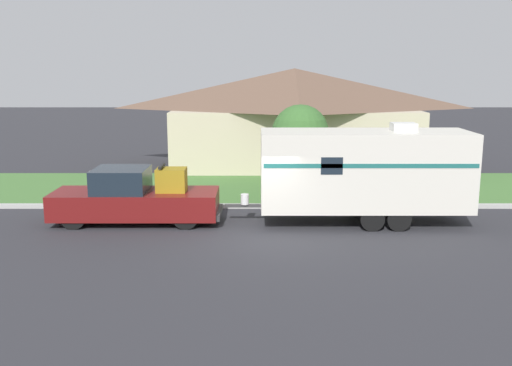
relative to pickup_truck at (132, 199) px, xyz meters
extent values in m
plane|color=#2D2D33|center=(4.29, -1.64, -0.86)|extent=(120.00, 120.00, 0.00)
cube|color=#ADADA8|center=(4.29, 2.11, -0.79)|extent=(80.00, 0.30, 0.14)
cube|color=#477538|center=(4.29, 5.76, -0.84)|extent=(80.00, 7.00, 0.03)
cube|color=beige|center=(6.23, 11.75, 0.70)|extent=(12.76, 6.35, 3.12)
pyramid|color=brown|center=(6.23, 11.75, 3.32)|extent=(13.78, 6.86, 2.12)
cube|color=#4C3828|center=(6.23, 8.61, 0.19)|extent=(1.00, 0.06, 2.10)
cylinder|color=black|center=(-1.90, -0.80, -0.42)|extent=(0.87, 0.28, 0.87)
cylinder|color=black|center=(-1.90, 0.80, -0.42)|extent=(0.87, 0.28, 0.87)
cylinder|color=black|center=(1.83, -0.80, -0.42)|extent=(0.87, 0.28, 0.87)
cylinder|color=black|center=(1.83, 0.80, -0.42)|extent=(0.87, 0.28, 0.87)
cube|color=maroon|center=(-1.07, 0.00, -0.18)|extent=(3.47, 1.96, 0.87)
cube|color=#19232D|center=(-0.44, 0.00, 0.65)|extent=(1.81, 1.80, 0.80)
cube|color=maroon|center=(1.76, 0.00, -0.18)|extent=(2.18, 1.96, 0.87)
cube|color=#333333|center=(2.91, 0.00, -0.50)|extent=(0.12, 1.76, 0.20)
cube|color=olive|center=(1.28, 0.00, 0.65)|extent=(1.00, 0.82, 0.80)
cube|color=black|center=(0.96, 0.00, 1.13)|extent=(0.10, 0.90, 0.08)
cylinder|color=black|center=(8.00, -1.03, -0.46)|extent=(0.79, 0.22, 0.79)
cylinder|color=black|center=(8.00, 1.03, -0.46)|extent=(0.79, 0.22, 0.79)
cylinder|color=black|center=(8.87, -1.03, -0.46)|extent=(0.79, 0.22, 0.79)
cylinder|color=black|center=(8.87, 1.03, -0.46)|extent=(0.79, 0.22, 0.79)
cube|color=silver|center=(7.87, 0.00, 1.01)|extent=(7.04, 2.34, 2.63)
cube|color=#1E6660|center=(7.87, -1.18, 1.34)|extent=(6.90, 0.01, 0.14)
cube|color=#383838|center=(3.72, 0.00, -0.26)|extent=(1.25, 0.12, 0.10)
cylinder|color=silver|center=(3.79, 0.00, -0.03)|extent=(0.28, 0.28, 0.36)
cube|color=silver|center=(9.14, 0.00, 2.46)|extent=(0.80, 0.68, 0.28)
cube|color=#19232D|center=(6.60, -1.18, 1.34)|extent=(0.70, 0.01, 0.56)
cylinder|color=brown|center=(-2.09, 2.71, -0.31)|extent=(0.09, 0.09, 1.10)
cube|color=#B2B2B2|center=(-2.09, 2.71, 0.35)|extent=(0.48, 0.20, 0.22)
cylinder|color=brown|center=(5.97, 3.91, 0.05)|extent=(0.24, 0.24, 1.81)
sphere|color=#38662D|center=(5.97, 3.91, 1.82)|extent=(2.32, 2.32, 2.32)
camera|label=1|loc=(4.17, -19.12, 4.42)|focal=40.00mm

